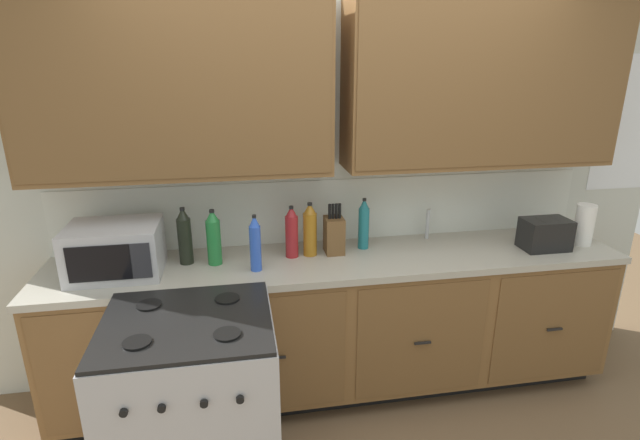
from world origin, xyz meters
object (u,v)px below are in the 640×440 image
paper_towel_roll (584,225)px  knife_block (334,234)px  bottle_teal (364,224)px  bottle_red (292,232)px  toaster (545,234)px  bottle_green (214,238)px  stove_range (195,407)px  bottle_dark (185,236)px  bottle_blue (255,244)px  bottle_amber (310,230)px  microwave (115,250)px

paper_towel_roll → knife_block: bearing=175.0°
bottle_teal → bottle_red: bottle_teal is taller
toaster → bottle_red: size_ratio=0.89×
knife_block → bottle_green: size_ratio=0.96×
stove_range → paper_towel_roll: size_ratio=3.65×
toaster → paper_towel_roll: bearing=5.9°
stove_range → paper_towel_roll: (2.39, 0.57, 0.58)m
paper_towel_roll → stove_range: bearing=-166.5°
stove_range → bottle_dark: 0.93m
bottle_dark → bottle_blue: (0.39, -0.17, -0.01)m
bottle_blue → bottle_amber: bearing=26.9°
paper_towel_roll → bottle_red: bottle_red is taller
bottle_green → bottle_amber: 0.56m
toaster → bottle_blue: bottle_blue is taller
bottle_dark → bottle_teal: bearing=2.7°
bottle_green → bottle_teal: (0.90, 0.09, -0.00)m
toaster → paper_towel_roll: paper_towel_roll is taller
knife_block → bottle_amber: size_ratio=0.95×
bottle_dark → stove_range: bearing=-85.8°
bottle_dark → bottle_green: bottle_dark is taller
microwave → bottle_blue: size_ratio=1.49×
bottle_red → bottle_blue: bearing=-144.0°
bottle_blue → toaster: bearing=0.4°
toaster → bottle_green: bottle_green is taller
paper_towel_roll → bottle_green: 2.28m
stove_range → microwave: 0.95m
knife_block → bottle_dark: bearing=-179.3°
bottle_dark → bottle_green: bearing=-13.1°
paper_towel_roll → bottle_dark: 2.45m
stove_range → toaster: bearing=14.5°
microwave → knife_block: knife_block is taller
paper_towel_roll → bottle_green: size_ratio=0.80×
bottle_blue → bottle_amber: (0.33, 0.17, 0.00)m
bottle_amber → bottle_green: bearing=-176.4°
bottle_red → bottle_teal: bearing=7.4°
knife_block → paper_towel_roll: bearing=-5.0°
knife_block → bottle_red: bottle_red is taller
knife_block → bottle_teal: 0.20m
stove_range → microwave: microwave is taller
bottle_teal → bottle_red: (-0.45, -0.06, -0.00)m
microwave → bottle_blue: bottle_blue is taller
toaster → bottle_dark: size_ratio=0.84×
bottle_green → toaster: bearing=-3.4°
bottle_teal → bottle_amber: (-0.34, -0.05, 0.00)m
bottle_dark → bottle_green: size_ratio=1.03×
paper_towel_roll → bottle_dark: bottle_dark is taller
bottle_red → bottle_green: bearing=-176.4°
paper_towel_roll → bottle_blue: 2.05m
knife_block → bottle_blue: bearing=-159.4°
microwave → paper_towel_roll: 2.80m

